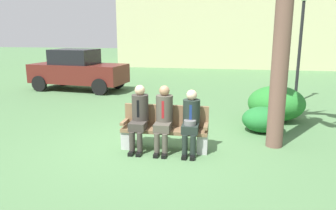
{
  "coord_description": "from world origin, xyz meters",
  "views": [
    {
      "loc": [
        1.51,
        -6.27,
        2.38
      ],
      "look_at": [
        0.33,
        0.31,
        0.85
      ],
      "focal_mm": 34.39,
      "sensor_mm": 36.0,
      "label": 1
    }
  ],
  "objects_px": {
    "shrub_mid_lawn": "(263,120)",
    "street_lamp": "(301,38)",
    "shrub_near_bench": "(276,103)",
    "seated_man_left": "(139,114)",
    "seated_man_middle": "(164,115)",
    "parked_car_near": "(78,70)",
    "seated_man_right": "(191,119)",
    "park_bench": "(165,129)"
  },
  "relations": [
    {
      "from": "seated_man_right",
      "to": "parked_car_near",
      "type": "height_order",
      "value": "parked_car_near"
    },
    {
      "from": "park_bench",
      "to": "parked_car_near",
      "type": "height_order",
      "value": "parked_car_near"
    },
    {
      "from": "seated_man_middle",
      "to": "shrub_mid_lawn",
      "type": "height_order",
      "value": "seated_man_middle"
    },
    {
      "from": "shrub_mid_lawn",
      "to": "street_lamp",
      "type": "distance_m",
      "value": 4.3
    },
    {
      "from": "park_bench",
      "to": "street_lamp",
      "type": "xyz_separation_m",
      "value": [
        3.57,
        5.13,
        1.77
      ]
    },
    {
      "from": "seated_man_middle",
      "to": "parked_car_near",
      "type": "xyz_separation_m",
      "value": [
        -4.83,
        6.29,
        0.09
      ]
    },
    {
      "from": "seated_man_right",
      "to": "shrub_mid_lawn",
      "type": "xyz_separation_m",
      "value": [
        1.57,
        1.68,
        -0.4
      ]
    },
    {
      "from": "parked_car_near",
      "to": "street_lamp",
      "type": "relative_size",
      "value": 1.14
    },
    {
      "from": "park_bench",
      "to": "parked_car_near",
      "type": "distance_m",
      "value": 7.84
    },
    {
      "from": "shrub_mid_lawn",
      "to": "park_bench",
      "type": "bearing_deg",
      "value": -143.76
    },
    {
      "from": "shrub_near_bench",
      "to": "park_bench",
      "type": "bearing_deg",
      "value": -133.72
    },
    {
      "from": "park_bench",
      "to": "seated_man_left",
      "type": "height_order",
      "value": "seated_man_left"
    },
    {
      "from": "park_bench",
      "to": "shrub_near_bench",
      "type": "xyz_separation_m",
      "value": [
        2.58,
        2.69,
        0.06
      ]
    },
    {
      "from": "shrub_mid_lawn",
      "to": "street_lamp",
      "type": "relative_size",
      "value": 0.27
    },
    {
      "from": "seated_man_right",
      "to": "shrub_near_bench",
      "type": "distance_m",
      "value": 3.49
    },
    {
      "from": "seated_man_middle",
      "to": "shrub_mid_lawn",
      "type": "xyz_separation_m",
      "value": [
        2.11,
        1.67,
        -0.44
      ]
    },
    {
      "from": "seated_man_left",
      "to": "seated_man_middle",
      "type": "bearing_deg",
      "value": 0.05
    },
    {
      "from": "park_bench",
      "to": "seated_man_left",
      "type": "xyz_separation_m",
      "value": [
        -0.51,
        -0.12,
        0.32
      ]
    },
    {
      "from": "park_bench",
      "to": "seated_man_left",
      "type": "bearing_deg",
      "value": -166.63
    },
    {
      "from": "park_bench",
      "to": "seated_man_right",
      "type": "height_order",
      "value": "seated_man_right"
    },
    {
      "from": "shrub_mid_lawn",
      "to": "street_lamp",
      "type": "height_order",
      "value": "street_lamp"
    },
    {
      "from": "shrub_near_bench",
      "to": "parked_car_near",
      "type": "height_order",
      "value": "parked_car_near"
    },
    {
      "from": "seated_man_left",
      "to": "shrub_near_bench",
      "type": "height_order",
      "value": "seated_man_left"
    },
    {
      "from": "seated_man_middle",
      "to": "shrub_near_bench",
      "type": "bearing_deg",
      "value": 47.48
    },
    {
      "from": "seated_man_left",
      "to": "parked_car_near",
      "type": "relative_size",
      "value": 0.33
    },
    {
      "from": "park_bench",
      "to": "seated_man_right",
      "type": "xyz_separation_m",
      "value": [
        0.54,
        -0.13,
        0.29
      ]
    },
    {
      "from": "shrub_near_bench",
      "to": "street_lamp",
      "type": "height_order",
      "value": "street_lamp"
    },
    {
      "from": "seated_man_middle",
      "to": "street_lamp",
      "type": "height_order",
      "value": "street_lamp"
    },
    {
      "from": "seated_man_middle",
      "to": "park_bench",
      "type": "bearing_deg",
      "value": 87.68
    },
    {
      "from": "seated_man_left",
      "to": "street_lamp",
      "type": "height_order",
      "value": "street_lamp"
    },
    {
      "from": "parked_car_near",
      "to": "park_bench",
      "type": "bearing_deg",
      "value": -51.91
    },
    {
      "from": "shrub_mid_lawn",
      "to": "parked_car_near",
      "type": "relative_size",
      "value": 0.24
    },
    {
      "from": "seated_man_left",
      "to": "shrub_mid_lawn",
      "type": "relative_size",
      "value": 1.36
    },
    {
      "from": "shrub_mid_lawn",
      "to": "seated_man_middle",
      "type": "bearing_deg",
      "value": -141.75
    },
    {
      "from": "shrub_mid_lawn",
      "to": "seated_man_left",
      "type": "bearing_deg",
      "value": -147.53
    },
    {
      "from": "seated_man_right",
      "to": "parked_car_near",
      "type": "relative_size",
      "value": 0.31
    },
    {
      "from": "seated_man_middle",
      "to": "shrub_near_bench",
      "type": "xyz_separation_m",
      "value": [
        2.58,
        2.81,
        -0.27
      ]
    },
    {
      "from": "seated_man_left",
      "to": "shrub_mid_lawn",
      "type": "xyz_separation_m",
      "value": [
        2.62,
        1.67,
        -0.44
      ]
    },
    {
      "from": "seated_man_left",
      "to": "shrub_mid_lawn",
      "type": "distance_m",
      "value": 3.13
    },
    {
      "from": "seated_man_right",
      "to": "shrub_mid_lawn",
      "type": "height_order",
      "value": "seated_man_right"
    },
    {
      "from": "shrub_near_bench",
      "to": "shrub_mid_lawn",
      "type": "bearing_deg",
      "value": -112.14
    },
    {
      "from": "seated_man_left",
      "to": "shrub_near_bench",
      "type": "distance_m",
      "value": 4.19
    }
  ]
}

